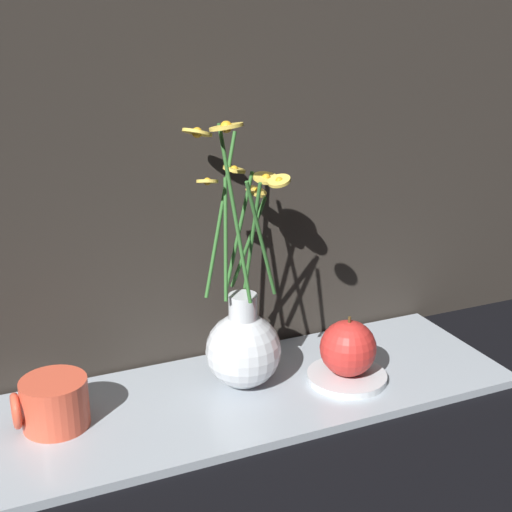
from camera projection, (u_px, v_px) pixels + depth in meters
ground_plane at (259, 396)px, 1.00m from camera, size 6.00×6.00×0.00m
shelf at (259, 392)px, 1.00m from camera, size 0.72×0.25×0.01m
vase_with_flowers at (243, 340)px, 0.98m from camera, size 0.12×0.16×0.38m
yellow_mug at (53, 403)px, 0.89m from camera, size 0.09×0.08×0.06m
saucer_plate at (347, 377)px, 1.01m from camera, size 0.11×0.11×0.01m
orange_fruit at (348, 348)px, 1.00m from camera, size 0.08×0.08×0.09m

